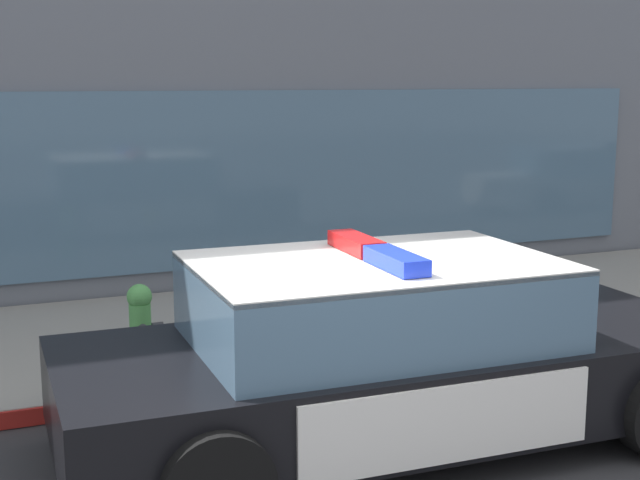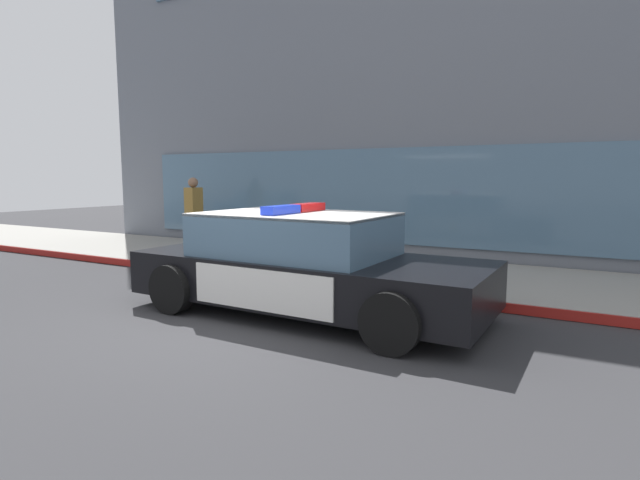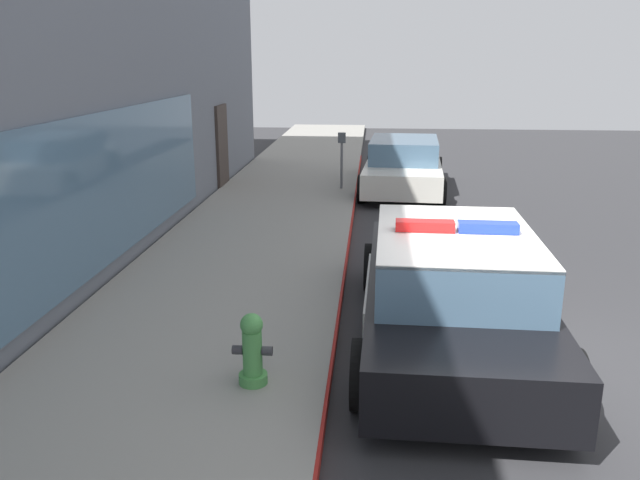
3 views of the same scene
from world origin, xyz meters
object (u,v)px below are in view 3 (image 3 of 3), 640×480
police_cruiser (451,288)px  parking_meter (342,150)px  car_down_street (403,165)px  fire_hydrant (252,350)px

police_cruiser → parking_meter: (8.30, 1.67, 0.40)m
car_down_street → parking_meter: (-0.58, 1.50, 0.45)m
police_cruiser → fire_hydrant: bearing=126.1°
fire_hydrant → parking_meter: 9.74m
fire_hydrant → parking_meter: (9.72, -0.37, 0.58)m
fire_hydrant → parking_meter: size_ratio=0.54×
fire_hydrant → car_down_street: bearing=-10.3°
police_cruiser → fire_hydrant: police_cruiser is taller
fire_hydrant → car_down_street: (10.30, -1.88, 0.13)m
police_cruiser → parking_meter: bearing=12.7°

